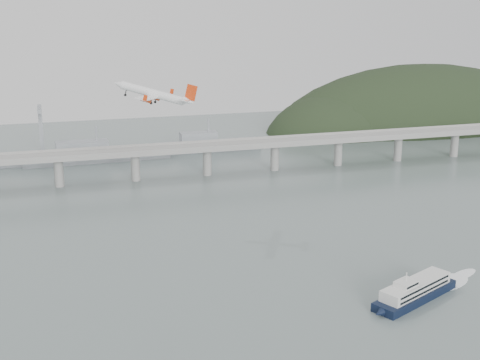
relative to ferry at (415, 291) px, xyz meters
name	(u,v)px	position (x,y,z in m)	size (l,w,h in m)	color
ground	(279,300)	(-52.87, 15.25, -3.72)	(900.00, 900.00, 0.00)	slate
bridge	(177,152)	(-54.02, 215.25, 13.93)	(800.00, 22.00, 23.90)	gray
headland	(430,142)	(232.31, 347.01, -23.07)	(365.00, 155.00, 156.00)	black
ferry	(415,291)	(0.00, 0.00, 0.00)	(68.11, 36.32, 13.73)	black
airliner	(155,94)	(-85.92, 105.46, 69.39)	(39.13, 37.18, 12.88)	white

